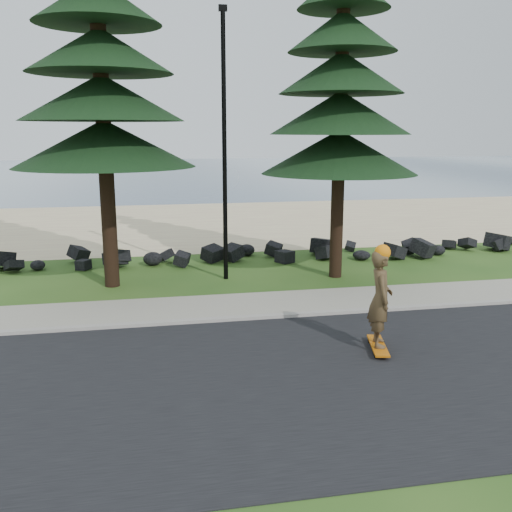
{
  "coord_description": "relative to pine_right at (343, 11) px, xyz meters",
  "views": [
    {
      "loc": [
        -2.37,
        -14.2,
        4.63
      ],
      "look_at": [
        0.36,
        0.0,
        1.42
      ],
      "focal_mm": 40.0,
      "sensor_mm": 36.0,
      "label": 1
    }
  ],
  "objects": [
    {
      "name": "ocean",
      "position": [
        -3.5,
        48.2,
        -8.02
      ],
      "size": [
        160.0,
        58.0,
        0.01
      ],
      "primitive_type": "cube",
      "color": "#364D67",
      "rests_on": "ground"
    },
    {
      "name": "sidewalk",
      "position": [
        -3.5,
        -2.6,
        -7.98
      ],
      "size": [
        160.0,
        2.0,
        0.08
      ],
      "primitive_type": "cube",
      "color": "gray",
      "rests_on": "ground"
    },
    {
      "name": "skateboarder",
      "position": [
        -1.14,
        -6.22,
        -6.86
      ],
      "size": [
        0.66,
        1.28,
        2.31
      ],
      "rotation": [
        0.0,
        0.0,
        1.33
      ],
      "color": "#BA5E0A",
      "rests_on": "ground"
    },
    {
      "name": "road",
      "position": [
        -3.5,
        -7.3,
        -8.01
      ],
      "size": [
        160.0,
        7.0,
        0.02
      ],
      "primitive_type": "cube",
      "color": "black",
      "rests_on": "ground"
    },
    {
      "name": "ground",
      "position": [
        -3.5,
        -2.8,
        -8.02
      ],
      "size": [
        160.0,
        160.0,
        0.0
      ],
      "primitive_type": "plane",
      "color": "#244916",
      "rests_on": "ground"
    },
    {
      "name": "kerb",
      "position": [
        -3.5,
        -3.7,
        -7.97
      ],
      "size": [
        160.0,
        0.2,
        0.1
      ],
      "primitive_type": "cube",
      "color": "#A19A91",
      "rests_on": "ground"
    },
    {
      "name": "lamp_post",
      "position": [
        -3.5,
        0.4,
        -3.89
      ],
      "size": [
        0.25,
        0.14,
        8.14
      ],
      "color": "black",
      "rests_on": "ground"
    },
    {
      "name": "seawall_boulders",
      "position": [
        -3.5,
        2.8,
        -8.02
      ],
      "size": [
        60.0,
        2.4,
        1.1
      ],
      "primitive_type": null,
      "color": "black",
      "rests_on": "ground"
    },
    {
      "name": "beach_sand",
      "position": [
        -3.5,
        11.7,
        -8.02
      ],
      "size": [
        160.0,
        15.0,
        0.01
      ],
      "primitive_type": "cube",
      "color": "tan",
      "rests_on": "ground"
    },
    {
      "name": "pine_right",
      "position": [
        0.0,
        0.0,
        0.0
      ],
      "size": [
        4.8,
        4.8,
        12.72
      ],
      "color": "black",
      "rests_on": "ground"
    }
  ]
}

